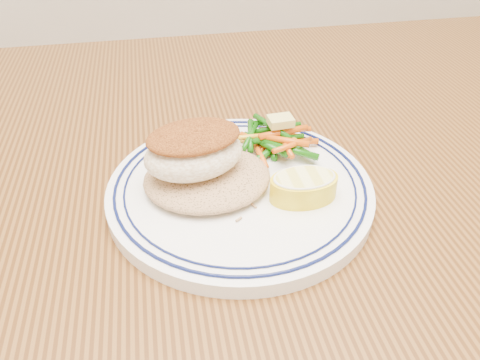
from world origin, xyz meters
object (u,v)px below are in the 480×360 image
dining_table (232,240)px  lemon_wedge (304,186)px  fish_fillet (194,150)px  rice_pilaf (207,175)px  vegetable_pile (275,140)px  plate (240,188)px

dining_table → lemon_wedge: size_ratio=22.38×
lemon_wedge → fish_fillet: bearing=158.3°
rice_pilaf → vegetable_pile: bearing=31.5°
vegetable_pile → lemon_wedge: 0.09m
fish_fillet → vegetable_pile: 0.11m
rice_pilaf → vegetable_pile: vegetable_pile is taller
rice_pilaf → plate: bearing=-8.4°
rice_pilaf → fish_fillet: (-0.01, 0.00, 0.03)m
lemon_wedge → dining_table: bearing=130.6°
plate → vegetable_pile: size_ratio=2.55×
dining_table → rice_pilaf: (-0.03, -0.03, 0.12)m
vegetable_pile → lemon_wedge: bearing=-86.3°
dining_table → rice_pilaf: 0.13m
plate → fish_fillet: fish_fillet is taller
rice_pilaf → vegetable_pile: size_ratio=1.21×
dining_table → rice_pilaf: rice_pilaf is taller
plate → fish_fillet: (-0.04, 0.01, 0.05)m
rice_pilaf → fish_fillet: 0.03m
dining_table → fish_fillet: fish_fillet is taller
vegetable_pile → plate: bearing=-132.0°
plate → fish_fillet: 0.07m
dining_table → fish_fillet: 0.16m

